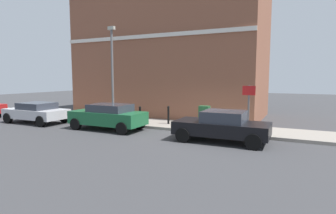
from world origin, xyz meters
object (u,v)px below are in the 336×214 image
at_px(car_black, 222,126).
at_px(car_silver, 36,112).
at_px(bollard_near_cabinet, 168,114).
at_px(lamppost, 112,69).
at_px(bollard_far_kerb, 140,115).
at_px(utility_cabinet, 204,117).
at_px(car_green, 108,116).
at_px(street_sign, 249,102).

bearing_deg(car_black, car_silver, -0.37).
distance_m(bollard_near_cabinet, lamppost, 4.53).
xyz_separation_m(car_silver, bollard_far_kerb, (1.59, -6.51, 0.02)).
distance_m(utility_cabinet, bollard_far_kerb, 3.63).
bearing_deg(car_black, car_green, -1.49).
relative_size(bollard_near_cabinet, lamppost, 0.18).
height_order(bollard_far_kerb, street_sign, street_sign).
bearing_deg(car_silver, bollard_near_cabinet, -162.53).
relative_size(car_green, car_silver, 1.03).
xyz_separation_m(car_black, street_sign, (1.56, -0.84, 0.95)).
bearing_deg(car_green, lamppost, -59.45).
bearing_deg(utility_cabinet, bollard_far_kerb, 102.39).
bearing_deg(car_silver, lamppost, -152.06).
bearing_deg(car_black, bollard_near_cabinet, -33.22).
distance_m(car_black, bollard_far_kerb, 5.32).
height_order(car_silver, utility_cabinet, utility_cabinet).
relative_size(car_black, lamppost, 0.71).
distance_m(utility_cabinet, lamppost, 6.45).
bearing_deg(utility_cabinet, car_green, 115.29).
distance_m(car_black, street_sign, 2.01).
bearing_deg(lamppost, car_silver, 117.91).
relative_size(car_black, utility_cabinet, 3.54).
xyz_separation_m(utility_cabinet, lamppost, (-0.16, 5.89, 2.62)).
distance_m(car_silver, utility_cabinet, 10.33).
bearing_deg(car_green, utility_cabinet, -154.87).
bearing_deg(bollard_near_cabinet, street_sign, -100.11).
distance_m(bollard_near_cabinet, bollard_far_kerb, 1.62).
bearing_deg(bollard_far_kerb, lamppost, 75.25).
bearing_deg(car_green, street_sign, -168.28).
relative_size(bollard_near_cabinet, bollard_far_kerb, 1.00).
bearing_deg(bollard_near_cabinet, car_silver, 107.44).
bearing_deg(bollard_near_cabinet, car_green, 132.89).
xyz_separation_m(utility_cabinet, street_sign, (-0.72, -2.41, 0.98)).
distance_m(car_silver, bollard_near_cabinet, 8.25).
xyz_separation_m(bollard_far_kerb, lamppost, (0.62, 2.34, 2.60)).
bearing_deg(car_silver, car_green, -178.22).
relative_size(car_silver, bollard_far_kerb, 3.84).
bearing_deg(street_sign, car_green, 101.87).
height_order(car_silver, bollard_far_kerb, car_silver).
distance_m(car_green, street_sign, 7.29).
height_order(car_green, utility_cabinet, car_green).
height_order(street_sign, lamppost, lamppost).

